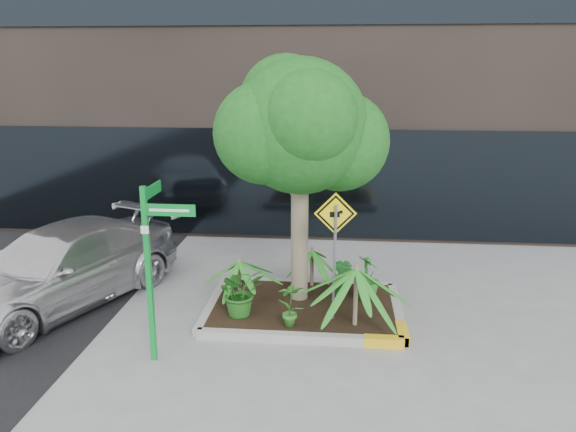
# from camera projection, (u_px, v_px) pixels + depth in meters

# --- Properties ---
(ground) EXTENTS (80.00, 80.00, 0.00)m
(ground) POSITION_uv_depth(u_px,v_px,m) (291.00, 319.00, 9.44)
(ground) COLOR gray
(ground) RESTS_ON ground
(planter) EXTENTS (3.35, 2.36, 0.15)m
(planter) POSITION_uv_depth(u_px,v_px,m) (305.00, 308.00, 9.66)
(planter) COLOR #9E9E99
(planter) RESTS_ON ground
(tree) EXTENTS (2.89, 2.57, 4.34)m
(tree) POSITION_uv_depth(u_px,v_px,m) (300.00, 126.00, 9.19)
(tree) COLOR gray
(tree) RESTS_ON ground
(palm_front) EXTENTS (1.14, 1.14, 1.26)m
(palm_front) POSITION_uv_depth(u_px,v_px,m) (357.00, 269.00, 8.68)
(palm_front) COLOR gray
(palm_front) RESTS_ON ground
(palm_left) EXTENTS (0.94, 0.94, 1.05)m
(palm_left) POSITION_uv_depth(u_px,v_px,m) (239.00, 261.00, 9.49)
(palm_left) COLOR gray
(palm_left) RESTS_ON ground
(palm_back) EXTENTS (0.83, 0.83, 0.92)m
(palm_back) POSITION_uv_depth(u_px,v_px,m) (312.00, 250.00, 10.33)
(palm_back) COLOR gray
(palm_back) RESTS_ON ground
(parked_car) EXTENTS (3.71, 5.13, 1.38)m
(parked_car) POSITION_uv_depth(u_px,v_px,m) (60.00, 268.00, 9.88)
(parked_car) COLOR silver
(parked_car) RESTS_ON ground
(shrub_a) EXTENTS (1.01, 1.01, 0.82)m
(shrub_a) POSITION_uv_depth(u_px,v_px,m) (241.00, 291.00, 9.17)
(shrub_a) COLOR #21601B
(shrub_a) RESTS_ON planter
(shrub_b) EXTENTS (0.60, 0.60, 0.80)m
(shrub_b) POSITION_uv_depth(u_px,v_px,m) (367.00, 277.00, 9.82)
(shrub_b) COLOR #236A1F
(shrub_b) RESTS_ON planter
(shrub_c) EXTENTS (0.50, 0.50, 0.76)m
(shrub_c) POSITION_uv_depth(u_px,v_px,m) (291.00, 304.00, 8.77)
(shrub_c) COLOR #2E7123
(shrub_c) RESTS_ON planter
(shrub_d) EXTENTS (0.55, 0.55, 0.71)m
(shrub_d) POSITION_uv_depth(u_px,v_px,m) (342.00, 277.00, 9.96)
(shrub_d) COLOR #1C6323
(shrub_d) RESTS_ON planter
(street_sign_post) EXTENTS (0.76, 0.75, 2.58)m
(street_sign_post) POSITION_uv_depth(u_px,v_px,m) (152.00, 255.00, 7.79)
(street_sign_post) COLOR #0E9A35
(street_sign_post) RESTS_ON ground
(cattle_sign) EXTENTS (0.66, 0.24, 2.13)m
(cattle_sign) POSITION_uv_depth(u_px,v_px,m) (335.00, 236.00, 8.64)
(cattle_sign) COLOR slate
(cattle_sign) RESTS_ON ground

